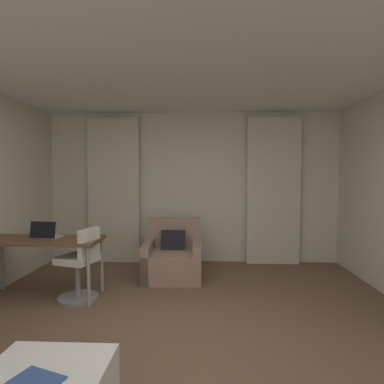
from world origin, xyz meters
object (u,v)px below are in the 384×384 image
object	(u,v)px
armchair	(173,259)
magazine_open	(35,382)
desk	(42,244)
laptop	(46,235)
desk_chair	(80,268)

from	to	relation	value
armchair	magazine_open	distance (m)	3.02
armchair	desk	distance (m)	1.80
armchair	magazine_open	world-z (taller)	armchair
armchair	laptop	world-z (taller)	laptop
armchair	desk_chair	world-z (taller)	desk_chair
desk	desk_chair	world-z (taller)	desk_chair
laptop	desk	bearing A→B (deg)	-154.22
laptop	magazine_open	world-z (taller)	laptop
laptop	magazine_open	size ratio (longest dim) A/B	1.01
desk	desk_chair	size ratio (longest dim) A/B	1.63
desk	magazine_open	world-z (taller)	desk
desk_chair	desk	bearing A→B (deg)	172.87
armchair	desk_chair	xyz separation A→B (m)	(-1.03, -0.92, 0.12)
magazine_open	desk	bearing A→B (deg)	116.79
laptop	magazine_open	bearing A→B (deg)	-64.43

